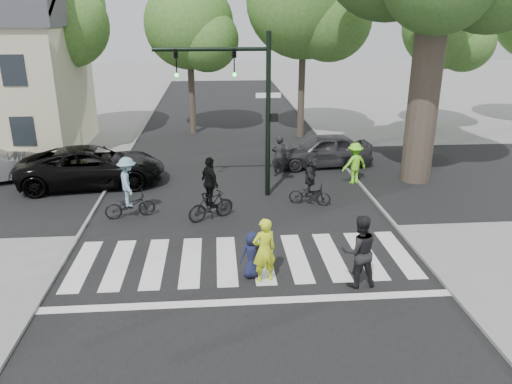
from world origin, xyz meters
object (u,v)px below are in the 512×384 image
Objects in this scene: cyclist_left at (129,192)px; cyclist_mid at (210,195)px; traffic_signal at (245,93)px; pedestrian_woman at (264,250)px; pedestrian_child at (252,255)px; car_suv at (92,166)px; car_grey at (323,150)px; cyclist_right at (310,182)px; pedestrian_adult at (359,251)px.

cyclist_mid reaches higher than cyclist_left.
traffic_signal is at bearing 59.75° from cyclist_mid.
pedestrian_woman is 1.36× the size of pedestrian_child.
pedestrian_child is 0.59× the size of cyclist_mid.
car_suv is at bearing -71.75° from pedestrian_woman.
car_grey is (9.75, 1.87, -0.04)m from car_suv.
cyclist_mid is at bearing -8.84° from cyclist_left.
traffic_signal is at bearing -107.81° from pedestrian_woman.
pedestrian_child is at bearing -48.83° from cyclist_left.
cyclist_right reaches higher than pedestrian_child.
traffic_signal is at bearing 153.99° from cyclist_right.
pedestrian_child is at bearing -150.42° from car_suv.
car_grey is at bearing -85.95° from car_suv.
traffic_signal is at bearing 23.98° from cyclist_left.
traffic_signal reaches higher than cyclist_mid.
cyclist_right is at bearing 17.32° from cyclist_mid.
pedestrian_woman is (0.09, -6.42, -3.02)m from traffic_signal.
cyclist_left is (-3.83, 4.38, 0.27)m from pedestrian_child.
pedestrian_adult is 0.44× the size of car_grey.
pedestrian_child is at bearing -18.36° from pedestrian_adult.
pedestrian_adult is (2.35, -0.40, 0.08)m from pedestrian_woman.
pedestrian_child is 0.23× the size of car_suv.
pedestrian_adult is (2.65, -0.64, 0.32)m from pedestrian_child.
traffic_signal is 3.42× the size of pedestrian_woman.
pedestrian_woman is 0.80× the size of cyclist_mid.
car_suv is (-2.00, 3.54, -0.13)m from cyclist_left.
car_suv is 9.93m from car_grey.
car_grey is (7.74, 5.41, -0.18)m from cyclist_left.
pedestrian_adult is at bearing -10.13° from car_grey.
cyclist_left is at bearing -157.28° from car_suv.
pedestrian_adult is 10.51m from car_grey.
pedestrian_adult reaches higher than car_suv.
pedestrian_child is 5.83m from cyclist_left.
traffic_signal is 2.83× the size of cyclist_left.
cyclist_right is 8.79m from car_suv.
cyclist_mid is 0.50× the size of car_grey.
cyclist_mid is at bearing -162.68° from cyclist_right.
car_suv reaches higher than car_grey.
pedestrian_child is 4.12m from cyclist_mid.
pedestrian_adult reaches higher than cyclist_right.
cyclist_mid is (-1.29, -2.22, -3.00)m from traffic_signal.
pedestrian_woman is at bearing -149.90° from car_suv.
car_grey is (5.01, 5.84, -0.16)m from cyclist_mid.
pedestrian_woman reaches higher than car_grey.
pedestrian_woman is 5.74m from cyclist_right.
cyclist_right reaches higher than car_suv.
traffic_signal is 7.09m from pedestrian_woman.
cyclist_right is 0.44× the size of car_grey.
traffic_signal is 2.75× the size of cyclist_mid.
cyclist_left is 0.37× the size of car_suv.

